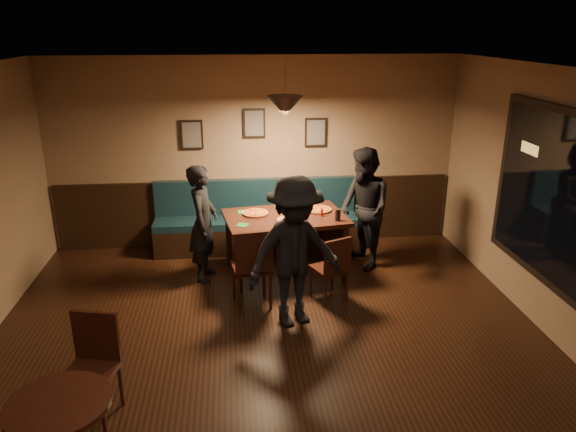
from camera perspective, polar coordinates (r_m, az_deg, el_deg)
The scene contains 26 objects.
floor at distance 5.37m, azimuth -1.38°, elevation -16.80°, with size 7.00×7.00×0.00m, color black.
ceiling at distance 4.35m, azimuth -1.69°, elevation 14.51°, with size 7.00×7.00×0.00m, color silver.
wall_back at distance 8.02m, azimuth -3.54°, elevation 6.64°, with size 6.00×6.00×0.00m, color #8C704F.
wainscot at distance 8.24m, azimuth -3.40°, elevation 0.48°, with size 5.88×0.06×1.00m, color black.
booth_bench at distance 7.99m, azimuth -3.31°, elevation -0.14°, with size 3.00×0.60×1.00m, color #0F232D, non-canonical shape.
window_frame at distance 6.07m, azimuth 27.13°, elevation 1.25°, with size 0.06×2.56×1.86m, color black.
window_glass at distance 6.05m, azimuth 26.89°, elevation 1.24°, with size 2.40×2.40×0.00m, color black.
picture_left at distance 7.95m, azimuth -10.14°, elevation 8.46°, with size 0.32×0.04×0.42m, color black.
picture_center at distance 7.91m, azimuth -3.60°, elevation 9.77°, with size 0.32×0.04×0.42m, color black.
picture_right at distance 8.02m, azimuth 2.94°, elevation 8.84°, with size 0.32×0.04×0.42m, color black.
pendant_lamp at distance 6.71m, azimuth -0.32°, elevation 11.54°, with size 0.44×0.44×0.25m, color black.
dining_table at distance 7.20m, azimuth -0.29°, elevation -3.10°, with size 1.55×1.00×0.83m, color black.
chair_near_left at distance 6.42m, azimuth -3.89°, elevation -5.24°, with size 0.44×0.44×0.99m, color black, non-canonical shape.
chair_near_right at distance 6.57m, azimuth 4.38°, elevation -5.41°, with size 0.37×0.37×0.84m, color black, non-canonical shape.
diner_left at distance 7.05m, azimuth -8.95°, elevation -0.75°, with size 0.56×0.37×1.54m, color black.
diner_right at distance 7.35m, azimuth 8.00°, elevation 0.70°, with size 0.81×0.63×1.67m, color black.
diner_front at distance 5.86m, azimuth 0.71°, elevation -3.89°, with size 1.10×0.63×1.71m, color black.
pizza_a at distance 7.11m, azimuth -3.47°, elevation 0.33°, with size 0.34×0.34×0.04m, color orange.
pizza_b at distance 6.84m, azimuth 0.26°, elevation -0.42°, with size 0.34×0.34×0.04m, color orange.
pizza_c at distance 7.25m, azimuth 3.27°, elevation 0.71°, with size 0.34×0.34×0.04m, color orange.
soda_glass at distance 6.88m, azimuth 5.28°, elevation 0.12°, with size 0.07×0.07×0.15m, color black.
tabasco_bottle at distance 7.02m, azimuth 3.60°, elevation 0.46°, with size 0.03×0.03×0.12m, color #9A0705.
napkin_a at distance 7.21m, azimuth -4.67°, elevation 0.44°, with size 0.16×0.16×0.01m, color #207928.
napkin_b at distance 6.74m, azimuth -4.84°, elevation -0.96°, with size 0.13×0.13×0.01m, color #1B6823.
cutlery_set at distance 6.67m, azimuth -0.09°, elevation -1.11°, with size 0.02×0.19×0.00m, color silver.
cafe_chair_far at distance 4.96m, azimuth -20.29°, elevation -15.14°, with size 0.41×0.41×0.92m, color black, non-canonical shape.
Camera 1 is at (-0.33, -4.32, 3.17)m, focal length 33.63 mm.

